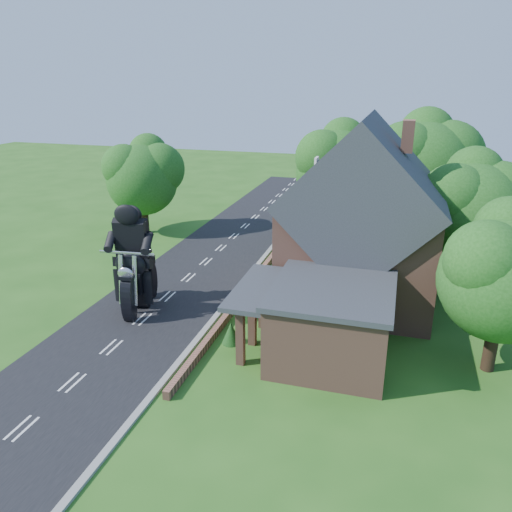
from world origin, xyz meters
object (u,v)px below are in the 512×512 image
(house, at_px, (361,225))
(annex, at_px, (328,321))
(motorcycle_lead, at_px, (136,299))
(motorcycle_follow, at_px, (141,288))
(garden_wall, at_px, (248,289))

(house, relative_size, annex, 1.45)
(motorcycle_lead, distance_m, motorcycle_follow, 1.60)
(house, bearing_deg, motorcycle_lead, -153.18)
(motorcycle_lead, bearing_deg, motorcycle_follow, -76.39)
(garden_wall, height_order, house, house)
(motorcycle_follow, bearing_deg, house, -152.08)
(house, relative_size, motorcycle_follow, 5.61)
(motorcycle_lead, bearing_deg, garden_wall, -142.07)
(garden_wall, relative_size, motorcycle_lead, 11.19)
(annex, bearing_deg, garden_wall, 133.84)
(garden_wall, relative_size, annex, 3.12)
(annex, relative_size, motorcycle_lead, 3.58)
(motorcycle_lead, relative_size, motorcycle_follow, 1.08)
(house, height_order, motorcycle_follow, house)
(garden_wall, distance_m, house, 7.52)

